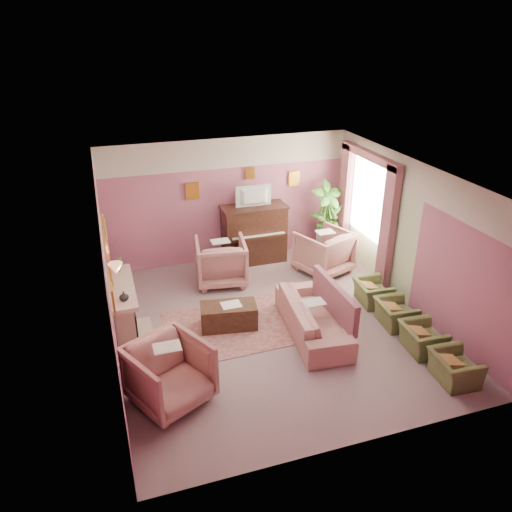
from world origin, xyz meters
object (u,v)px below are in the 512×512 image
object	(u,v)px
piano	(254,234)
coffee_table	(229,316)
olive_chair_c	(396,310)
floral_armchair_left	(221,259)
olive_chair_d	(373,289)
side_table	(327,239)
olive_chair_b	(423,335)
sofa	(313,311)
floral_armchair_front	(169,371)
floral_armchair_right	(324,249)
television	(255,195)
olive_chair_a	(455,364)

from	to	relation	value
piano	coffee_table	distance (m)	2.82
coffee_table	olive_chair_c	xyz separation A→B (m)	(2.90, -0.87, 0.08)
floral_armchair_left	olive_chair_d	bearing A→B (deg)	-34.10
floral_armchair_left	side_table	bearing A→B (deg)	13.19
floral_armchair_left	olive_chair_b	distance (m)	4.28
olive_chair_b	side_table	distance (m)	4.04
olive_chair_d	coffee_table	bearing A→B (deg)	179.04
piano	sofa	world-z (taller)	piano
coffee_table	sofa	size ratio (longest dim) A/B	0.47
floral_armchair_front	olive_chair_b	xyz separation A→B (m)	(4.20, -0.08, -0.22)
floral_armchair_right	floral_armchair_front	size ratio (longest dim) A/B	1.00
floral_armchair_right	floral_armchair_left	bearing A→B (deg)	174.40
floral_armchair_left	floral_armchair_front	distance (m)	3.69
piano	television	distance (m)	0.95
olive_chair_b	floral_armchair_right	bearing A→B (deg)	96.01
sofa	television	bearing A→B (deg)	91.75
floral_armchair_right	floral_armchair_front	bearing A→B (deg)	-141.35
piano	floral_armchair_right	world-z (taller)	piano
floral_armchair_front	olive_chair_a	xyz separation A→B (m)	(4.20, -0.90, -0.22)
floral_armchair_front	olive_chair_c	xyz separation A→B (m)	(4.20, 0.74, -0.22)
floral_armchair_right	olive_chair_b	distance (m)	3.20
floral_armchair_right	olive_chair_d	distance (m)	1.59
television	sofa	xyz separation A→B (m)	(0.09, -3.05, -1.17)
floral_armchair_right	side_table	size ratio (longest dim) A/B	1.51
piano	floral_armchair_left	bearing A→B (deg)	-141.54
floral_armchair_right	side_table	bearing A→B (deg)	60.21
olive_chair_a	coffee_table	bearing A→B (deg)	139.10
television	olive_chair_c	distance (m)	3.89
olive_chair_b	coffee_table	bearing A→B (deg)	149.75
floral_armchair_left	olive_chair_c	bearing A→B (deg)	-44.81
floral_armchair_right	olive_chair_d	size ratio (longest dim) A/B	1.48
coffee_table	floral_armchair_left	size ratio (longest dim) A/B	0.95
television	side_table	size ratio (longest dim) A/B	1.14
coffee_table	side_table	xyz separation A→B (m)	(3.06, 2.35, 0.12)
olive_chair_a	side_table	size ratio (longest dim) A/B	1.02
coffee_table	olive_chair_b	distance (m)	3.35
olive_chair_b	olive_chair_d	distance (m)	1.64
sofa	olive_chair_c	world-z (taller)	sofa
coffee_table	olive_chair_a	world-z (taller)	olive_chair_a
floral_armchair_right	side_table	world-z (taller)	floral_armchair_right
sofa	floral_armchair_left	xyz separation A→B (m)	(-1.07, 2.33, 0.10)
coffee_table	sofa	bearing A→B (deg)	-24.45
television	floral_armchair_front	size ratio (longest dim) A/B	0.76
coffee_table	olive_chair_d	distance (m)	2.90
olive_chair_a	olive_chair_c	xyz separation A→B (m)	(0.00, 1.64, 0.00)
olive_chair_a	olive_chair_c	distance (m)	1.64
sofa	piano	bearing A→B (deg)	91.72
piano	floral_armchair_left	size ratio (longest dim) A/B	1.32
piano	television	size ratio (longest dim) A/B	1.75
olive_chair_c	olive_chair_d	bearing A→B (deg)	90.00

